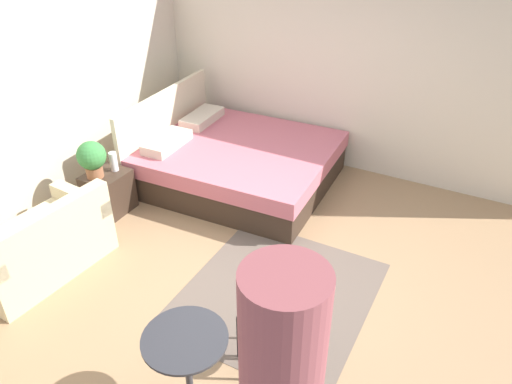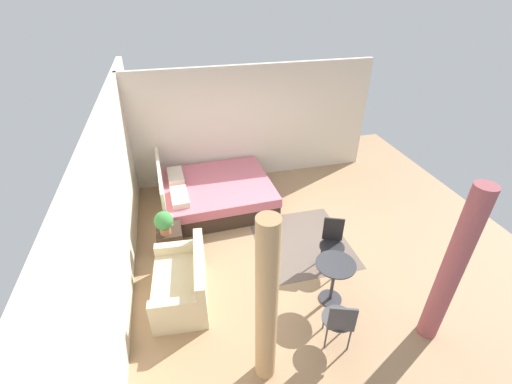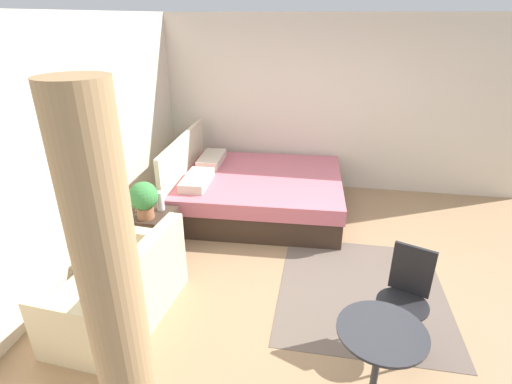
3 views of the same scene
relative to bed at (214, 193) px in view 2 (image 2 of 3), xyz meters
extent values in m
cube|color=#9E7A56|center=(-1.50, -1.14, -0.30)|extent=(8.27, 8.63, 0.02)
cube|color=beige|center=(-1.50, 1.68, 1.04)|extent=(8.27, 0.12, 2.65)
cube|color=beige|center=(1.14, -1.14, 1.04)|extent=(0.12, 5.63, 2.65)
cube|color=#66564C|center=(-1.65, -1.41, -0.29)|extent=(1.84, 1.68, 0.01)
cube|color=#38281E|center=(0.00, -0.07, -0.12)|extent=(2.02, 2.27, 0.34)
cube|color=#C66675|center=(0.00, -0.07, 0.15)|extent=(2.06, 2.31, 0.20)
cube|color=beige|center=(-0.05, 1.05, 0.24)|extent=(1.99, 0.15, 1.07)
cube|color=beige|center=(-0.46, 0.72, 0.31)|extent=(0.71, 0.35, 0.12)
cube|color=beige|center=(0.39, 0.76, 0.31)|extent=(0.71, 0.35, 0.12)
cube|color=beige|center=(-2.42, 0.87, -0.08)|extent=(1.37, 0.89, 0.43)
cube|color=beige|center=(-2.45, 0.55, 0.33)|extent=(1.32, 0.24, 0.38)
cube|color=beige|center=(-1.84, 0.82, 0.22)|extent=(0.20, 0.79, 0.16)
cube|color=beige|center=(-3.01, 0.92, 0.22)|extent=(0.20, 0.79, 0.16)
cube|color=#38281E|center=(-1.30, 0.98, -0.04)|extent=(0.48, 0.43, 0.50)
cylinder|color=#935B3D|center=(-1.40, 1.02, 0.28)|extent=(0.19, 0.19, 0.13)
sphere|color=#387F3D|center=(-1.40, 1.02, 0.48)|extent=(0.32, 0.32, 0.32)
cylinder|color=silver|center=(-1.18, 0.93, 0.33)|extent=(0.09, 0.09, 0.23)
cylinder|color=#2D2D33|center=(-3.02, -1.37, -0.28)|extent=(0.35, 0.35, 0.02)
cylinder|color=#2D2D33|center=(-3.02, -1.37, 0.07)|extent=(0.05, 0.05, 0.73)
cylinder|color=#2D2D33|center=(-3.02, -1.37, 0.45)|extent=(0.59, 0.59, 0.02)
cylinder|color=black|center=(-2.46, -1.44, -0.06)|extent=(0.02, 0.02, 0.46)
cylinder|color=black|center=(-2.57, -1.71, -0.06)|extent=(0.02, 0.02, 0.46)
cylinder|color=black|center=(-2.19, -1.55, -0.06)|extent=(0.02, 0.02, 0.46)
cylinder|color=black|center=(-2.30, -1.82, -0.06)|extent=(0.02, 0.02, 0.46)
cylinder|color=black|center=(-2.38, -1.63, 0.17)|extent=(0.54, 0.54, 0.02)
cube|color=black|center=(-2.22, -1.70, 0.40)|extent=(0.15, 0.32, 0.44)
cylinder|color=#3F3F44|center=(-3.58, -1.33, -0.08)|extent=(0.02, 0.02, 0.42)
cylinder|color=#3F3F44|center=(-3.48, -1.05, -0.08)|extent=(0.02, 0.02, 0.42)
cylinder|color=#3F3F44|center=(-3.87, -1.23, -0.08)|extent=(0.02, 0.02, 0.42)
cylinder|color=#3F3F44|center=(-3.77, -0.95, -0.08)|extent=(0.02, 0.02, 0.42)
cylinder|color=#3F3F44|center=(-3.67, -1.14, 0.14)|extent=(0.55, 0.55, 0.02)
cube|color=#3F3F44|center=(-3.85, -1.08, 0.36)|extent=(0.14, 0.34, 0.41)
cylinder|color=#994C51|center=(-3.88, -2.45, 0.92)|extent=(0.26, 0.26, 2.43)
cylinder|color=tan|center=(-3.88, -0.08, 0.92)|extent=(0.25, 0.25, 2.43)
camera|label=1|loc=(-4.76, -2.83, 2.99)|focal=34.18mm
camera|label=2|loc=(-6.30, 0.64, 4.03)|focal=24.40mm
camera|label=3|loc=(-5.07, -0.90, 2.32)|focal=27.49mm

